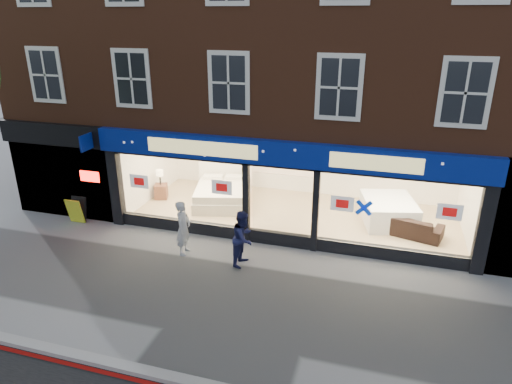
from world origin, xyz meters
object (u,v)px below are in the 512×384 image
at_px(display_bed, 223,193).
at_px(pedestrian_blue, 243,238).
at_px(mattress_stack, 388,211).
at_px(a_board, 77,210).
at_px(pedestrian_grey, 183,228).
at_px(sofa, 407,225).

xyz_separation_m(display_bed, pedestrian_blue, (2.03, -3.82, 0.32)).
relative_size(mattress_stack, pedestrian_blue, 1.46).
height_order(a_board, pedestrian_grey, pedestrian_grey).
xyz_separation_m(sofa, pedestrian_grey, (-6.25, -2.95, 0.41)).
distance_m(sofa, pedestrian_blue, 5.37).
xyz_separation_m(a_board, pedestrian_grey, (4.35, -0.92, 0.38)).
bearing_deg(mattress_stack, a_board, -164.58).
distance_m(display_bed, a_board, 5.02).
height_order(display_bed, pedestrian_grey, pedestrian_grey).
distance_m(sofa, a_board, 10.79).
distance_m(display_bed, sofa, 6.48).
bearing_deg(a_board, display_bed, 33.16).
bearing_deg(display_bed, pedestrian_grey, -101.95).
height_order(pedestrian_grey, pedestrian_blue, pedestrian_grey).
bearing_deg(sofa, pedestrian_grey, 40.81).
bearing_deg(a_board, sofa, 10.02).
bearing_deg(sofa, a_board, 26.35).
xyz_separation_m(mattress_stack, pedestrian_grey, (-5.65, -3.68, 0.32)).
height_order(mattress_stack, a_board, mattress_stack).
relative_size(a_board, pedestrian_blue, 0.55).
bearing_deg(mattress_stack, sofa, -50.58).
bearing_deg(pedestrian_blue, display_bed, 35.00).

